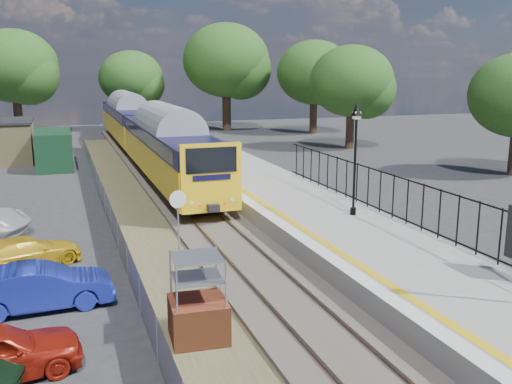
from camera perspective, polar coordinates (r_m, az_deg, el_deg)
name	(u,v)px	position (r m, az deg, el deg)	size (l,w,h in m)	color
ground	(290,307)	(17.07, 3.41, -11.44)	(120.00, 120.00, 0.00)	#2D2D30
track_bed	(198,223)	(25.64, -5.85, -3.12)	(5.90, 80.00, 0.29)	#473F38
platform	(309,216)	(25.47, 5.31, -2.38)	(5.00, 70.00, 0.90)	gray
platform_edge	(265,210)	(24.60, 0.94, -1.76)	(0.90, 70.00, 0.01)	silver
victorian_lamp_north	(356,133)	(23.51, 9.97, 5.81)	(0.44, 0.44, 4.60)	black
palisade_fence	(435,211)	(21.48, 17.50, -1.85)	(0.12, 26.00, 2.00)	black
wire_fence	(107,207)	(27.22, -14.67, -1.46)	(0.06, 52.00, 1.20)	#999EA3
tree_line	(137,72)	(56.92, -11.79, 11.71)	(56.80, 43.80, 11.88)	#332319
train	(143,129)	(44.45, -11.21, 6.16)	(2.82, 40.83, 3.51)	yellow
brick_plinth	(198,300)	(14.78, -5.83, -10.69)	(1.52, 1.52, 2.30)	brown
speed_sign	(178,217)	(19.14, -7.79, -2.53)	(0.59, 0.14, 2.93)	#999EA3
car_blue	(41,287)	(17.82, -20.69, -8.90)	(1.41, 4.04, 1.33)	#19269B
car_yellow	(26,253)	(21.56, -22.00, -5.66)	(1.56, 3.83, 1.11)	gold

